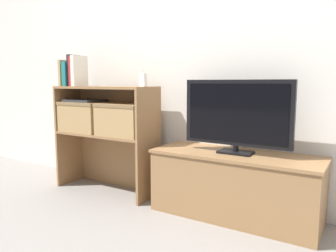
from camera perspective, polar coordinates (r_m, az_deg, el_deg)
The scene contains 16 objects.
ground_plane at distance 2.40m, azimuth -2.05°, elevation -14.53°, with size 16.00×16.00×0.00m, color gray.
wall_back at distance 2.61m, azimuth 3.34°, elevation 14.13°, with size 10.00×0.05×2.40m.
tv_stand at distance 2.28m, azimuth 11.55°, elevation -10.04°, with size 1.12×0.42×0.44m.
tv at distance 2.18m, azimuth 11.87°, elevation 1.98°, with size 0.72×0.14×0.48m.
bookshelf_lower_tier at distance 2.83m, azimuth -9.82°, elevation -4.64°, with size 0.89×0.31×0.49m.
bookshelf_upper_tier at distance 2.77m, azimuth -10.09°, elevation 4.08°, with size 0.89×0.31×0.38m.
book_tan at distance 2.98m, azimuth -17.44°, elevation 8.77°, with size 0.03×0.14×0.22m.
book_forest at distance 2.95m, azimuth -16.99°, elevation 8.53°, with size 0.03×0.13×0.19m.
book_teal at distance 2.92m, azimuth -16.52°, elevation 8.66°, with size 0.04×0.16×0.20m.
book_charcoal at distance 2.90m, azimuth -16.06°, elevation 9.26°, with size 0.03×0.13×0.26m.
book_crimson at distance 2.87m, azimuth -15.63°, elevation 9.15°, with size 0.02×0.15×0.25m.
book_ivory at distance 2.85m, azimuth -15.18°, elevation 9.23°, with size 0.04×0.16×0.25m.
baby_monitor at distance 2.48m, azimuth -4.41°, elevation 8.00°, with size 0.05×0.04×0.13m.
storage_basket_left at distance 2.87m, azimuth -14.14°, elevation 1.82°, with size 0.40×0.28×0.25m.
storage_basket_right at distance 2.59m, azimuth -7.61°, elevation 1.37°, with size 0.40×0.28×0.25m.
laptop at distance 2.86m, azimuth -14.23°, elevation 4.31°, with size 0.30×0.25×0.02m.
Camera 1 is at (1.25, -1.84, 0.90)m, focal length 35.00 mm.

